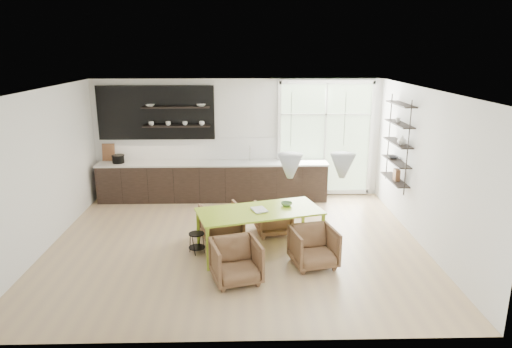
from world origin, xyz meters
name	(u,v)px	position (x,y,z in m)	size (l,w,h in m)	color
room	(265,156)	(0.58, 1.10, 1.46)	(7.02, 6.01, 2.91)	tan
kitchen_run	(209,176)	(-0.70, 2.69, 0.60)	(5.54, 0.69, 2.75)	black
right_shelving	(398,145)	(3.36, 1.17, 1.65)	(0.26, 1.22, 1.90)	black
dining_table	(260,213)	(0.43, -0.35, 0.74)	(2.38, 1.55, 0.80)	#A5C929
armchair_back_left	(221,222)	(-0.29, 0.23, 0.35)	(0.74, 0.76, 0.69)	brown
armchair_back_right	(273,218)	(0.74, 0.51, 0.32)	(0.67, 0.69, 0.63)	brown
armchair_front_left	(236,261)	(0.02, -1.44, 0.34)	(0.73, 0.75, 0.68)	brown
armchair_front_right	(314,247)	(1.34, -0.92, 0.34)	(0.72, 0.74, 0.67)	brown
wire_stool	(197,240)	(-0.71, -0.38, 0.24)	(0.30, 0.30, 0.38)	black
table_book	(253,211)	(0.31, -0.41, 0.81)	(0.24, 0.32, 0.03)	white
table_bowl	(287,204)	(0.94, -0.12, 0.83)	(0.21, 0.21, 0.07)	#638E58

